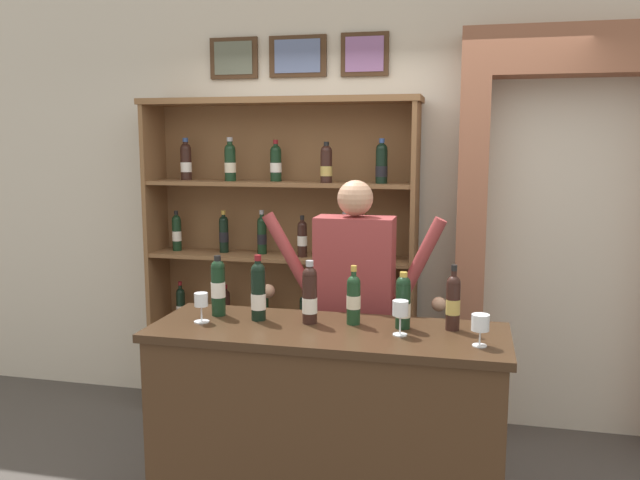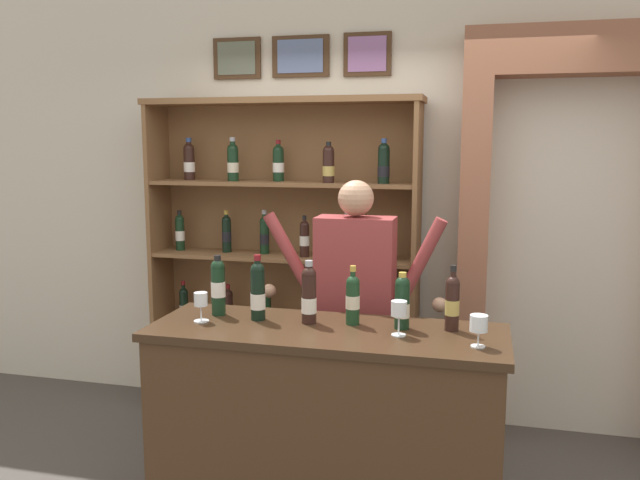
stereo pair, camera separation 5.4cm
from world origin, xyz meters
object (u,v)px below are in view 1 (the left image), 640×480
at_px(tasting_bottle_rosso, 453,301).
at_px(tasting_bottle_prosecco, 310,294).
at_px(tasting_bottle_super_tuscan, 354,298).
at_px(tasting_bottle_chianti, 403,301).
at_px(tasting_bottle_riserva, 258,291).
at_px(wine_shelf, 282,252).
at_px(wine_glass_right, 400,310).
at_px(wine_glass_left, 201,302).
at_px(shopkeeper, 354,295).
at_px(tasting_counter, 327,429).
at_px(tasting_bottle_bianco, 218,286).
at_px(wine_glass_spare, 480,324).

bearing_deg(tasting_bottle_rosso, tasting_bottle_prosecco, -176.33).
distance_m(tasting_bottle_super_tuscan, tasting_bottle_rosso, 0.48).
bearing_deg(tasting_bottle_chianti, tasting_bottle_riserva, -178.41).
distance_m(wine_shelf, tasting_bottle_prosecco, 1.29).
relative_size(tasting_bottle_prosecco, tasting_bottle_chianti, 1.14).
xyz_separation_m(tasting_bottle_riserva, wine_glass_right, (0.72, -0.10, -0.03)).
bearing_deg(wine_glass_right, tasting_bottle_riserva, 172.34).
bearing_deg(wine_glass_left, wine_shelf, 88.86).
distance_m(shopkeeper, tasting_bottle_chianti, 0.59).
height_order(wine_shelf, tasting_bottle_chianti, wine_shelf).
bearing_deg(tasting_bottle_super_tuscan, tasting_counter, -135.51).
xyz_separation_m(wine_shelf, wine_glass_right, (0.95, -1.29, -0.02)).
bearing_deg(tasting_bottle_bianco, wine_glass_left, -103.79).
bearing_deg(wine_glass_left, shopkeeper, 42.57).
bearing_deg(wine_shelf, shopkeeper, -47.75).
xyz_separation_m(shopkeeper, tasting_bottle_riserva, (-0.40, -0.50, 0.12)).
height_order(tasting_counter, tasting_bottle_rosso, tasting_bottle_rosso).
height_order(tasting_bottle_prosecco, wine_glass_right, tasting_bottle_prosecco).
xyz_separation_m(wine_shelf, tasting_bottle_rosso, (1.19, -1.15, 0.01)).
height_order(tasting_bottle_super_tuscan, wine_glass_spare, tasting_bottle_super_tuscan).
distance_m(tasting_bottle_rosso, wine_glass_spare, 0.26).
relative_size(wine_shelf, wine_glass_right, 13.39).
distance_m(tasting_bottle_prosecco, tasting_bottle_chianti, 0.45).
xyz_separation_m(wine_glass_left, wine_glass_right, (0.98, 0.01, 0.02)).
bearing_deg(tasting_bottle_super_tuscan, shopkeeper, 99.68).
bearing_deg(wine_glass_right, tasting_bottle_super_tuscan, 151.30).
height_order(tasting_counter, wine_glass_right, wine_glass_right).
bearing_deg(tasting_bottle_prosecco, wine_glass_left, -168.65).
bearing_deg(tasting_bottle_chianti, wine_shelf, 129.00).
xyz_separation_m(tasting_counter, shopkeeper, (0.03, 0.57, 0.54)).
relative_size(wine_shelf, wine_glass_left, 14.83).
bearing_deg(wine_shelf, tasting_bottle_rosso, -44.12).
height_order(tasting_bottle_bianco, wine_glass_right, tasting_bottle_bianco).
bearing_deg(tasting_counter, tasting_bottle_super_tuscan, 44.49).
xyz_separation_m(tasting_bottle_rosso, wine_glass_right, (-0.23, -0.14, -0.02)).
bearing_deg(wine_shelf, tasting_bottle_chianti, -51.00).
height_order(shopkeeper, wine_glass_spare, shopkeeper).
height_order(tasting_bottle_super_tuscan, tasting_bottle_rosso, tasting_bottle_rosso).
xyz_separation_m(wine_shelf, tasting_counter, (0.60, -1.27, -0.64)).
bearing_deg(tasting_bottle_super_tuscan, tasting_bottle_rosso, 1.29).
relative_size(wine_shelf, shopkeeper, 1.29).
height_order(tasting_bottle_bianco, wine_glass_left, tasting_bottle_bianco).
bearing_deg(wine_glass_spare, tasting_counter, 171.35).
xyz_separation_m(tasting_bottle_riserva, wine_glass_left, (-0.26, -0.10, -0.05)).
height_order(wine_shelf, tasting_bottle_riserva, wine_shelf).
relative_size(shopkeeper, wine_glass_right, 10.40).
distance_m(wine_shelf, tasting_bottle_chianti, 1.52).
distance_m(tasting_bottle_bianco, wine_glass_left, 0.15).
xyz_separation_m(tasting_bottle_super_tuscan, wine_glass_right, (0.24, -0.13, -0.01)).
distance_m(tasting_bottle_chianti, wine_glass_right, 0.12).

